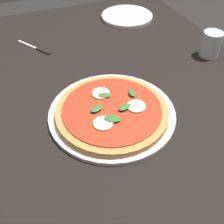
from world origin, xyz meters
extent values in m
plane|color=#2D2B28|center=(0.00, 0.00, 0.00)|extent=(6.00, 6.00, 0.00)
cube|color=black|center=(0.00, 0.00, 0.75)|extent=(1.47, 1.18, 0.04)
cube|color=black|center=(0.65, -0.51, 0.37)|extent=(0.07, 0.07, 0.73)
cylinder|color=silver|center=(-0.07, -0.03, 0.78)|extent=(0.36, 0.36, 0.01)
cylinder|color=tan|center=(-0.08, -0.02, 0.79)|extent=(0.32, 0.32, 0.02)
cylinder|color=#B7381E|center=(-0.08, -0.02, 0.80)|extent=(0.28, 0.28, 0.00)
cylinder|color=beige|center=(-0.01, -0.02, 0.81)|extent=(0.05, 0.05, 0.00)
cylinder|color=beige|center=(-0.12, 0.02, 0.81)|extent=(0.05, 0.05, 0.00)
cylinder|color=beige|center=(-0.10, -0.09, 0.81)|extent=(0.05, 0.05, 0.00)
ellipsoid|color=#337F38|center=(-0.02, -0.02, 0.81)|extent=(0.03, 0.04, 0.00)
ellipsoid|color=#337F38|center=(-0.04, -0.10, 0.81)|extent=(0.03, 0.02, 0.00)
ellipsoid|color=#337F38|center=(-0.12, -0.01, 0.81)|extent=(0.04, 0.05, 0.00)
ellipsoid|color=#337F38|center=(-0.09, -0.06, 0.81)|extent=(0.03, 0.04, 0.00)
ellipsoid|color=#337F38|center=(-0.07, 0.02, 0.81)|extent=(0.03, 0.04, 0.00)
cylinder|color=white|center=(0.50, -0.34, 0.78)|extent=(0.23, 0.23, 0.01)
cube|color=black|center=(0.35, 0.08, 0.77)|extent=(0.07, 0.05, 0.01)
cube|color=silver|center=(0.43, 0.13, 0.77)|extent=(0.10, 0.06, 0.00)
cylinder|color=silver|center=(0.09, -0.48, 0.82)|extent=(0.07, 0.07, 0.09)
camera|label=1|loc=(-0.59, 0.19, 1.32)|focal=43.61mm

